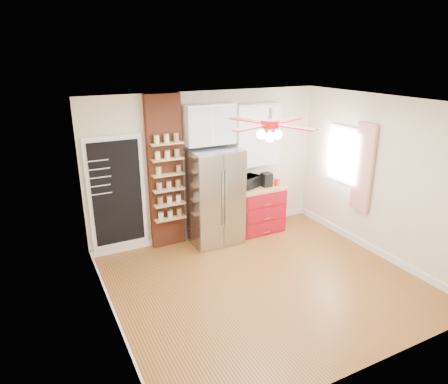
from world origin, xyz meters
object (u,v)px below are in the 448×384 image
fridge (214,197)px  ceiling_fan (270,124)px  canister_left (277,182)px  red_cabinet (258,208)px  pantry_jar_oats (158,171)px  toaster_oven (249,182)px  coffee_maker (266,180)px

fridge → ceiling_fan: bearing=-88.2°
fridge → canister_left: fridge is taller
red_cabinet → fridge: bearing=-177.0°
red_cabinet → pantry_jar_oats: bearing=176.2°
toaster_oven → coffee_maker: coffee_maker is taller
ceiling_fan → toaster_oven: (0.72, 1.73, -1.41)m
red_cabinet → ceiling_fan: 2.75m
ceiling_fan → canister_left: bearing=51.5°
ceiling_fan → red_cabinet: bearing=61.3°
fridge → pantry_jar_oats: (-0.96, 0.18, 0.57)m
toaster_oven → coffee_maker: size_ratio=1.57×
fridge → coffee_maker: fridge is taller
red_cabinet → coffee_maker: (0.14, -0.03, 0.58)m
toaster_oven → pantry_jar_oats: (-1.73, 0.07, 0.43)m
coffee_maker → ceiling_fan: bearing=-123.1°
fridge → pantry_jar_oats: 1.13m
toaster_oven → ceiling_fan: bearing=-136.5°
coffee_maker → pantry_jar_oats: (-2.07, 0.16, 0.41)m
pantry_jar_oats → canister_left: bearing=-5.3°
ceiling_fan → coffee_maker: size_ratio=5.39×
red_cabinet → coffee_maker: size_ratio=3.62×
toaster_oven → canister_left: size_ratio=2.99×
ceiling_fan → pantry_jar_oats: bearing=119.2°
canister_left → pantry_jar_oats: pantry_jar_oats is taller
canister_left → ceiling_fan: bearing=-128.5°
fridge → coffee_maker: size_ratio=6.74×
red_cabinet → coffee_maker: bearing=-13.8°
pantry_jar_oats → toaster_oven: bearing=-2.4°
ceiling_fan → fridge: bearing=91.8°
fridge → toaster_oven: size_ratio=4.29×
red_cabinet → canister_left: canister_left is taller
ceiling_fan → coffee_maker: bearing=57.3°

